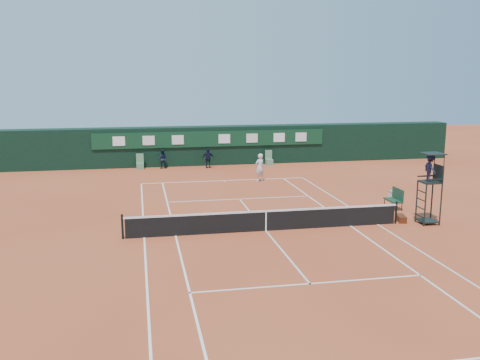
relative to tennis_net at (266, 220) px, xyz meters
name	(u,v)px	position (x,y,z in m)	size (l,w,h in m)	color
ground	(266,231)	(0.00, 0.00, -0.51)	(90.00, 90.00, 0.00)	#C4532E
court_lines	(266,231)	(0.00, 0.00, -0.50)	(11.05, 23.85, 0.01)	white
tennis_net	(266,220)	(0.00, 0.00, 0.00)	(12.90, 0.10, 1.10)	black
back_wall	(210,145)	(0.00, 18.74, 1.00)	(40.00, 1.65, 3.00)	black
linesman_chair_left	(140,165)	(-5.50, 17.48, -0.19)	(0.55, 0.50, 1.15)	#55835D
linesman_chair_right	(269,161)	(4.50, 17.48, -0.19)	(0.55, 0.50, 1.15)	#588767
umpire_chair	(430,173)	(7.88, -0.30, 1.95)	(0.96, 0.95, 3.42)	black
player_bench	(395,198)	(7.73, 2.71, 0.09)	(0.56, 1.20, 1.10)	#173A22
tennis_bag	(401,218)	(6.84, 0.29, -0.36)	(0.36, 0.81, 0.31)	black
cooler	(395,197)	(8.35, 3.97, -0.18)	(0.57, 0.57, 0.65)	silver
tennis_ball	(220,193)	(-0.87, 8.16, -0.48)	(0.06, 0.06, 0.06)	#B3D431
player	(260,167)	(2.31, 11.26, 0.42)	(0.68, 0.45, 1.86)	silver
ball_kid_left	(162,159)	(-3.84, 17.45, 0.23)	(0.72, 0.56, 1.49)	black
ball_kid_right	(208,158)	(-0.40, 16.96, 0.25)	(0.89, 0.37, 1.51)	black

